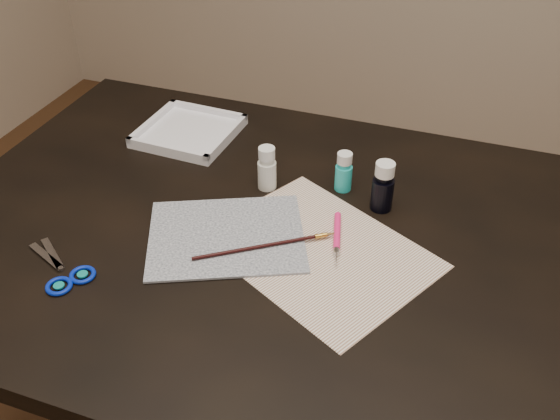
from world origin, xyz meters
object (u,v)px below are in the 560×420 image
(paper, at_px, (318,251))
(scissors, at_px, (53,265))
(paint_bottle_cyan, at_px, (344,171))
(palette_tray, at_px, (189,131))
(canvas, at_px, (226,236))
(paint_bottle_navy, at_px, (383,186))
(paint_bottle_white, at_px, (267,168))

(paper, distance_m, scissors, 0.45)
(scissors, bearing_deg, paint_bottle_cyan, -112.86)
(paint_bottle_cyan, distance_m, palette_tray, 0.39)
(canvas, distance_m, paint_bottle_navy, 0.30)
(paper, bearing_deg, paint_bottle_white, 134.75)
(scissors, bearing_deg, paint_bottle_white, -103.77)
(paint_bottle_white, relative_size, palette_tray, 0.45)
(paper, height_order, paint_bottle_cyan, paint_bottle_cyan)
(paint_bottle_white, relative_size, scissors, 0.53)
(canvas, bearing_deg, paint_bottle_white, 85.52)
(canvas, height_order, palette_tray, palette_tray)
(paper, relative_size, paint_bottle_navy, 3.68)
(paint_bottle_white, distance_m, paint_bottle_cyan, 0.15)
(canvas, xyz_separation_m, scissors, (-0.24, -0.17, 0.00))
(paint_bottle_white, distance_m, scissors, 0.43)
(paint_bottle_white, xyz_separation_m, paint_bottle_navy, (0.23, 0.01, 0.01))
(paper, bearing_deg, paint_bottle_navy, 64.79)
(paper, height_order, canvas, canvas)
(canvas, bearing_deg, paint_bottle_cyan, 54.18)
(scissors, relative_size, palette_tray, 0.85)
(canvas, xyz_separation_m, paint_bottle_white, (0.01, 0.17, 0.04))
(paint_bottle_white, bearing_deg, paper, -45.25)
(paint_bottle_white, relative_size, paint_bottle_cyan, 1.11)
(scissors, bearing_deg, paper, -132.09)
(scissors, bearing_deg, palette_tray, -69.40)
(paint_bottle_white, bearing_deg, scissors, -126.76)
(canvas, xyz_separation_m, palette_tray, (-0.22, 0.30, 0.01))
(palette_tray, bearing_deg, paint_bottle_cyan, -12.86)
(palette_tray, bearing_deg, paint_bottle_navy, -14.96)
(paint_bottle_cyan, bearing_deg, canvas, -125.82)
(canvas, relative_size, scissors, 1.61)
(canvas, bearing_deg, paper, 6.50)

